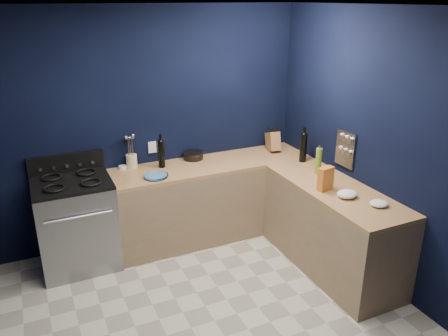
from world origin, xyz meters
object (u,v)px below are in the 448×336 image
gas_range (77,225)px  crouton_bag (325,179)px  plate_stack (156,176)px  knife_block (273,142)px  utensil_crock (132,161)px

gas_range → crouton_bag: (2.23, -1.13, 0.56)m
gas_range → plate_stack: (0.83, -0.14, 0.46)m
knife_block → utensil_crock: bearing=-175.1°
knife_block → gas_range: bearing=-167.6°
gas_range → crouton_bag: 2.57m
gas_range → utensil_crock: (0.67, 0.25, 0.51)m
gas_range → utensil_crock: utensil_crock is taller
utensil_crock → knife_block: (1.70, -0.15, 0.04)m
utensil_crock → knife_block: knife_block is taller
gas_range → crouton_bag: bearing=-26.8°
gas_range → utensil_crock: size_ratio=6.15×
utensil_crock → crouton_bag: (1.56, -1.38, 0.04)m
plate_stack → knife_block: (1.55, 0.25, 0.10)m
knife_block → crouton_bag: (-0.14, -1.24, 0.00)m
crouton_bag → knife_block: bearing=72.0°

